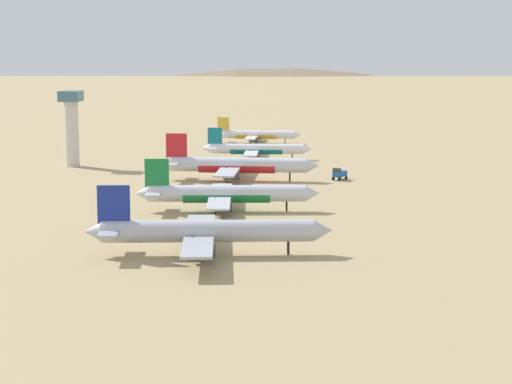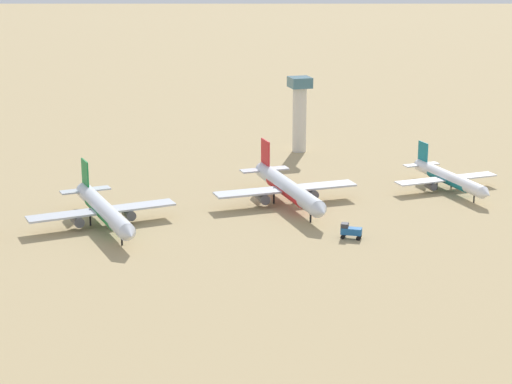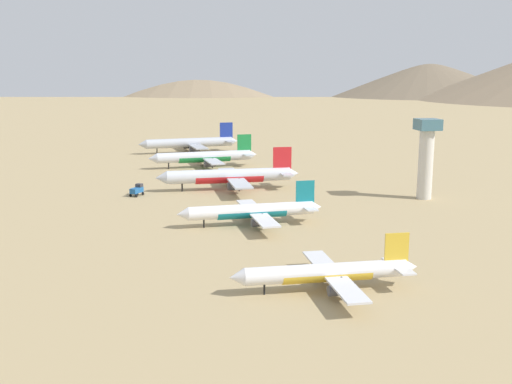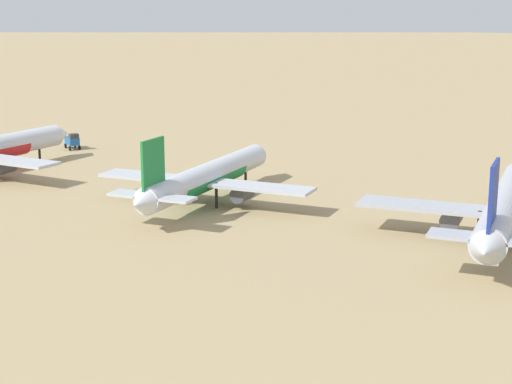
# 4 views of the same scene
# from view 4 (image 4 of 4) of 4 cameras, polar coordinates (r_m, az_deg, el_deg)

# --- Properties ---
(parked_jet_0) EXTENTS (52.26, 42.75, 15.12)m
(parked_jet_0) POSITION_cam_4_polar(r_m,az_deg,el_deg) (121.82, 17.24, -1.01)
(parked_jet_0) COLOR #B2B7C1
(parked_jet_0) RESTS_ON ground
(parked_jet_1) EXTENTS (48.44, 39.57, 13.99)m
(parked_jet_1) POSITION_cam_4_polar(r_m,az_deg,el_deg) (138.87, -3.49, 1.07)
(parked_jet_1) COLOR silver
(parked_jet_1) RESTS_ON ground
(service_truck) EXTENTS (4.85, 5.70, 3.90)m
(service_truck) POSITION_cam_4_polar(r_m,az_deg,el_deg) (196.71, -12.87, 3.58)
(service_truck) COLOR #1E5999
(service_truck) RESTS_ON ground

